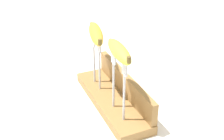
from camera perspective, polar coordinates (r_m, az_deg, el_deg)
ground_plane at (r=1.03m, az=0.00°, el=-6.38°), size 3.00×3.00×0.00m
wooden_board at (r=1.02m, az=0.00°, el=-5.67°), size 0.39×0.12×0.03m
board_backstop at (r=1.01m, az=2.50°, el=-2.61°), size 0.38×0.02×0.07m
fork_stand_left at (r=1.03m, az=-2.88°, el=2.22°), size 0.08×0.01×0.17m
fork_stand_right at (r=0.88m, az=1.26°, el=-2.06°), size 0.10×0.01×0.19m
banana_raised_left at (r=0.99m, az=-3.01°, el=6.82°), size 0.19×0.09×0.04m
banana_raised_right at (r=0.84m, az=1.33°, el=3.54°), size 0.16×0.06×0.04m
fork_fallen_near at (r=1.32m, az=-15.25°, el=1.07°), size 0.15×0.09×0.01m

